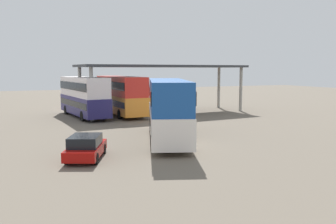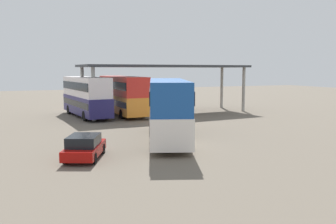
% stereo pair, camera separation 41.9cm
% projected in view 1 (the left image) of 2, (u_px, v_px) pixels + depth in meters
% --- Properties ---
extents(ground_plane, '(140.00, 140.00, 0.00)m').
position_uv_depth(ground_plane, '(189.00, 147.00, 22.76)').
color(ground_plane, '#675D50').
extents(double_decker_main, '(5.97, 10.82, 4.24)m').
position_uv_depth(double_decker_main, '(168.00, 107.00, 24.71)').
color(double_decker_main, silver).
rests_on(double_decker_main, ground_plane).
extents(parked_hatchback, '(3.03, 4.09, 1.35)m').
position_uv_depth(parked_hatchback, '(86.00, 147.00, 19.60)').
color(parked_hatchback, '#A00C08').
rests_on(parked_hatchback, ground_plane).
extents(double_decker_near_canopy, '(3.61, 10.23, 4.17)m').
position_uv_depth(double_decker_near_canopy, '(84.00, 95.00, 36.94)').
color(double_decker_near_canopy, navy).
rests_on(double_decker_near_canopy, ground_plane).
extents(double_decker_mid_row, '(2.96, 10.88, 4.21)m').
position_uv_depth(double_decker_mid_row, '(120.00, 94.00, 38.76)').
color(double_decker_mid_row, orange).
rests_on(double_decker_mid_row, ground_plane).
extents(depot_canopy, '(19.69, 7.08, 5.46)m').
position_uv_depth(depot_canopy, '(165.00, 68.00, 39.64)').
color(depot_canopy, '#33353A').
rests_on(depot_canopy, ground_plane).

